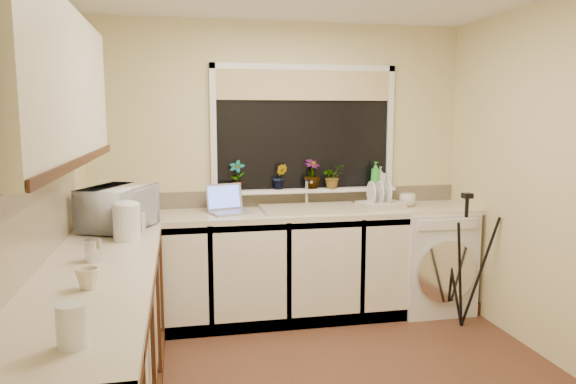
{
  "coord_description": "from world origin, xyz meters",
  "views": [
    {
      "loc": [
        -0.86,
        -3.05,
        1.67
      ],
      "look_at": [
        -0.13,
        0.55,
        1.15
      ],
      "focal_mm": 33.69,
      "sensor_mm": 36.0,
      "label": 1
    }
  ],
  "objects_px": {
    "microwave": "(118,208)",
    "soap_bottle_green": "(375,174)",
    "plant_d": "(333,176)",
    "cup_back": "(407,200)",
    "dish_rack": "(381,205)",
    "glass_jug": "(72,325)",
    "steel_jar": "(93,251)",
    "plant_a": "(237,175)",
    "kettle": "(127,223)",
    "tripod": "(464,261)",
    "washing_machine": "(429,259)",
    "cup_left": "(87,279)",
    "laptop": "(228,205)",
    "plant_b": "(280,177)",
    "soap_bottle_clear": "(380,176)",
    "plant_c": "(312,174)"
  },
  "relations": [
    {
      "from": "microwave",
      "to": "soap_bottle_green",
      "type": "xyz_separation_m",
      "value": [
        2.1,
        0.66,
        0.12
      ]
    },
    {
      "from": "plant_d",
      "to": "cup_back",
      "type": "xyz_separation_m",
      "value": [
        0.62,
        -0.17,
        -0.2
      ]
    },
    {
      "from": "dish_rack",
      "to": "microwave",
      "type": "distance_m",
      "value": 2.13
    },
    {
      "from": "glass_jug",
      "to": "steel_jar",
      "type": "xyz_separation_m",
      "value": [
        -0.09,
        1.11,
        -0.02
      ]
    },
    {
      "from": "plant_a",
      "to": "cup_back",
      "type": "bearing_deg",
      "value": -7.26
    },
    {
      "from": "steel_jar",
      "to": "glass_jug",
      "type": "bearing_deg",
      "value": -85.2
    },
    {
      "from": "kettle",
      "to": "plant_d",
      "type": "distance_m",
      "value": 1.92
    },
    {
      "from": "tripod",
      "to": "steel_jar",
      "type": "distance_m",
      "value": 2.81
    },
    {
      "from": "tripod",
      "to": "soap_bottle_green",
      "type": "relative_size",
      "value": 4.82
    },
    {
      "from": "tripod",
      "to": "steel_jar",
      "type": "bearing_deg",
      "value": -151.01
    },
    {
      "from": "washing_machine",
      "to": "plant_a",
      "type": "xyz_separation_m",
      "value": [
        -1.64,
        0.23,
        0.74
      ]
    },
    {
      "from": "cup_left",
      "to": "laptop",
      "type": "bearing_deg",
      "value": 66.33
    },
    {
      "from": "washing_machine",
      "to": "dish_rack",
      "type": "relative_size",
      "value": 2.49
    },
    {
      "from": "dish_rack",
      "to": "glass_jug",
      "type": "bearing_deg",
      "value": -146.82
    },
    {
      "from": "plant_a",
      "to": "cup_left",
      "type": "height_order",
      "value": "plant_a"
    },
    {
      "from": "tripod",
      "to": "soap_bottle_green",
      "type": "height_order",
      "value": "soap_bottle_green"
    },
    {
      "from": "microwave",
      "to": "cup_left",
      "type": "distance_m",
      "value": 1.33
    },
    {
      "from": "microwave",
      "to": "soap_bottle_green",
      "type": "bearing_deg",
      "value": -48.84
    },
    {
      "from": "plant_b",
      "to": "soap_bottle_clear",
      "type": "bearing_deg",
      "value": 0.59
    },
    {
      "from": "dish_rack",
      "to": "glass_jug",
      "type": "relative_size",
      "value": 2.34
    },
    {
      "from": "plant_b",
      "to": "soap_bottle_green",
      "type": "distance_m",
      "value": 0.85
    },
    {
      "from": "plant_a",
      "to": "cup_back",
      "type": "distance_m",
      "value": 1.47
    },
    {
      "from": "microwave",
      "to": "soap_bottle_clear",
      "type": "relative_size",
      "value": 2.99
    },
    {
      "from": "glass_jug",
      "to": "soap_bottle_green",
      "type": "height_order",
      "value": "soap_bottle_green"
    },
    {
      "from": "washing_machine",
      "to": "plant_b",
      "type": "height_order",
      "value": "plant_b"
    },
    {
      "from": "kettle",
      "to": "cup_left",
      "type": "height_order",
      "value": "kettle"
    },
    {
      "from": "steel_jar",
      "to": "plant_c",
      "type": "relative_size",
      "value": 0.47
    },
    {
      "from": "plant_b",
      "to": "cup_back",
      "type": "relative_size",
      "value": 1.57
    },
    {
      "from": "glass_jug",
      "to": "kettle",
      "type": "bearing_deg",
      "value": 88.53
    },
    {
      "from": "washing_machine",
      "to": "steel_jar",
      "type": "height_order",
      "value": "steel_jar"
    },
    {
      "from": "cup_left",
      "to": "soap_bottle_green",
      "type": "bearing_deg",
      "value": 43.28
    },
    {
      "from": "dish_rack",
      "to": "soap_bottle_green",
      "type": "distance_m",
      "value": 0.32
    },
    {
      "from": "washing_machine",
      "to": "cup_back",
      "type": "bearing_deg",
      "value": 165.3
    },
    {
      "from": "dish_rack",
      "to": "steel_jar",
      "type": "bearing_deg",
      "value": -165.34
    },
    {
      "from": "dish_rack",
      "to": "plant_c",
      "type": "relative_size",
      "value": 1.39
    },
    {
      "from": "glass_jug",
      "to": "plant_d",
      "type": "distance_m",
      "value": 3.1
    },
    {
      "from": "dish_rack",
      "to": "tripod",
      "type": "xyz_separation_m",
      "value": [
        0.53,
        -0.46,
        -0.39
      ]
    },
    {
      "from": "washing_machine",
      "to": "plant_d",
      "type": "distance_m",
      "value": 1.11
    },
    {
      "from": "kettle",
      "to": "tripod",
      "type": "height_order",
      "value": "kettle"
    },
    {
      "from": "soap_bottle_green",
      "to": "tripod",
      "type": "bearing_deg",
      "value": -53.52
    },
    {
      "from": "plant_c",
      "to": "plant_d",
      "type": "bearing_deg",
      "value": -9.58
    },
    {
      "from": "dish_rack",
      "to": "plant_b",
      "type": "height_order",
      "value": "plant_b"
    },
    {
      "from": "plant_c",
      "to": "soap_bottle_clear",
      "type": "distance_m",
      "value": 0.62
    },
    {
      "from": "plant_c",
      "to": "cup_back",
      "type": "bearing_deg",
      "value": -14.33
    },
    {
      "from": "laptop",
      "to": "cup_back",
      "type": "height_order",
      "value": "laptop"
    },
    {
      "from": "washing_machine",
      "to": "tripod",
      "type": "xyz_separation_m",
      "value": [
        0.08,
        -0.45,
        0.1
      ]
    },
    {
      "from": "plant_a",
      "to": "soap_bottle_green",
      "type": "xyz_separation_m",
      "value": [
        1.21,
        -0.0,
        -0.02
      ]
    },
    {
      "from": "dish_rack",
      "to": "cup_left",
      "type": "distance_m",
      "value": 2.73
    },
    {
      "from": "tripod",
      "to": "laptop",
      "type": "bearing_deg",
      "value": 176.15
    },
    {
      "from": "soap_bottle_clear",
      "to": "soap_bottle_green",
      "type": "bearing_deg",
      "value": -157.83
    }
  ]
}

